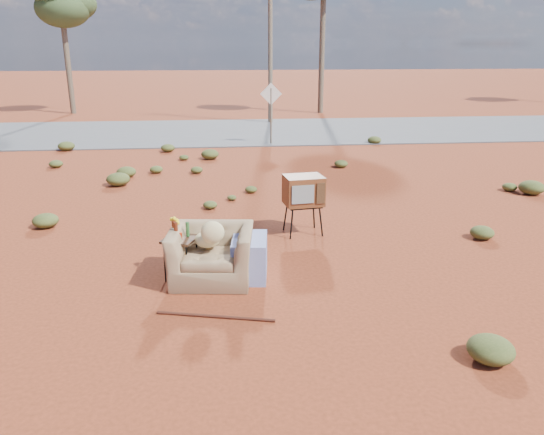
{
  "coord_description": "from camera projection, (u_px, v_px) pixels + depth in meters",
  "views": [
    {
      "loc": [
        -0.34,
        -7.12,
        3.49
      ],
      "look_at": [
        0.46,
        1.03,
        0.8
      ],
      "focal_mm": 35.0,
      "sensor_mm": 36.0,
      "label": 1
    }
  ],
  "objects": [
    {
      "name": "ground",
      "position": [
        248.0,
        291.0,
        7.85
      ],
      "size": [
        140.0,
        140.0,
        0.0
      ],
      "primitive_type": "plane",
      "color": "maroon",
      "rests_on": "ground"
    },
    {
      "name": "highway",
      "position": [
        228.0,
        132.0,
        22.03
      ],
      "size": [
        140.0,
        7.0,
        0.04
      ],
      "primitive_type": "cube",
      "color": "#565659",
      "rests_on": "ground"
    },
    {
      "name": "armchair",
      "position": [
        218.0,
        248.0,
        8.12
      ],
      "size": [
        1.57,
        0.96,
        1.1
      ],
      "rotation": [
        0.0,
        0.0,
        -0.11
      ],
      "color": "olive",
      "rests_on": "ground"
    },
    {
      "name": "tv_unit",
      "position": [
        304.0,
        191.0,
        9.98
      ],
      "size": [
        0.78,
        0.66,
        1.14
      ],
      "rotation": [
        0.0,
        0.0,
        0.14
      ],
      "color": "black",
      "rests_on": "ground"
    },
    {
      "name": "side_table",
      "position": [
        179.0,
        236.0,
        8.11
      ],
      "size": [
        0.6,
        0.6,
        0.95
      ],
      "rotation": [
        0.0,
        0.0,
        -0.38
      ],
      "color": "#392415",
      "rests_on": "ground"
    },
    {
      "name": "rusty_bar",
      "position": [
        215.0,
        316.0,
        7.08
      ],
      "size": [
        1.58,
        0.43,
        0.04
      ],
      "primitive_type": "cylinder",
      "rotation": [
        0.0,
        1.57,
        -0.24
      ],
      "color": "#4D2014",
      "rests_on": "ground"
    },
    {
      "name": "road_sign",
      "position": [
        271.0,
        102.0,
        18.87
      ],
      "size": [
        0.78,
        0.06,
        2.19
      ],
      "color": "brown",
      "rests_on": "ground"
    },
    {
      "name": "eucalyptus_near_left",
      "position": [
        61.0,
        2.0,
        26.21
      ],
      "size": [
        3.2,
        3.2,
        6.6
      ],
      "color": "brown",
      "rests_on": "ground"
    },
    {
      "name": "utility_pole_center",
      "position": [
        270.0,
        28.0,
        23.29
      ],
      "size": [
        1.4,
        0.2,
        8.0
      ],
      "color": "brown",
      "rests_on": "ground"
    },
    {
      "name": "scrub_patch",
      "position": [
        201.0,
        200.0,
        11.9
      ],
      "size": [
        17.49,
        8.07,
        0.33
      ],
      "color": "#4D5324",
      "rests_on": "ground"
    }
  ]
}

